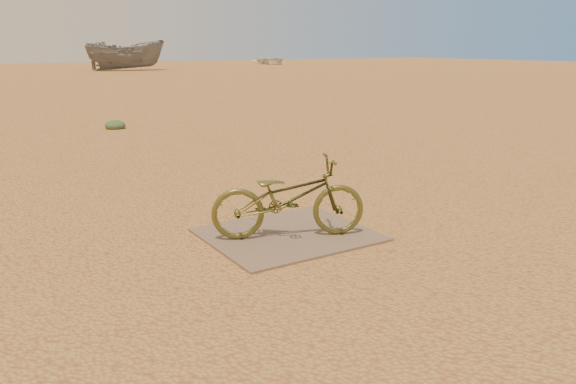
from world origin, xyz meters
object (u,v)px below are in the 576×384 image
boat_mid_right (126,55)px  boat_far_right (271,60)px  plywood_board (288,234)px  bicycle (288,198)px

boat_mid_right → boat_far_right: size_ratio=1.32×
plywood_board → bicycle: bearing=-118.8°
bicycle → plywood_board: bearing=-5.6°
bicycle → boat_mid_right: (9.55, 37.44, 0.68)m
boat_mid_right → boat_far_right: bearing=-58.2°
boat_mid_right → plywood_board: bearing=175.2°
boat_far_right → bicycle: bearing=-116.5°
boat_mid_right → bicycle: bearing=175.2°
bicycle → boat_far_right: size_ratio=0.34×
plywood_board → boat_far_right: bearing=59.8°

